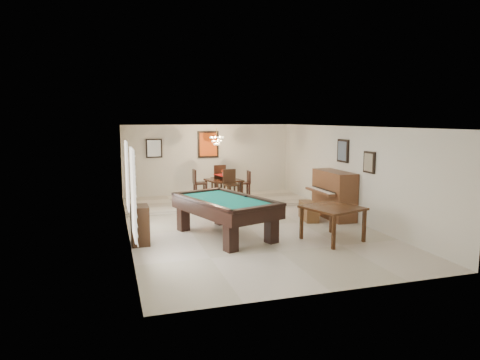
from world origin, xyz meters
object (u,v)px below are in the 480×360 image
dining_table (224,188)px  dining_chair_west (200,186)px  upright_piano (329,195)px  flower_vase (224,173)px  square_table (332,224)px  dining_chair_south (231,188)px  chandelier (217,137)px  apothecary_chest (140,225)px  dining_chair_east (244,185)px  dining_chair_north (218,181)px  piano_bench (309,211)px  pool_table (225,218)px

dining_table → dining_chair_west: bearing=-179.3°
dining_table → dining_chair_west: size_ratio=0.93×
upright_piano → flower_vase: bearing=130.8°
square_table → dining_chair_south: bearing=107.4°
dining_chair_west → chandelier: 1.67m
apothecary_chest → dining_chair_east: bearing=46.2°
dining_chair_north → dining_chair_east: bearing=128.2°
dining_table → chandelier: size_ratio=1.68×
piano_bench → chandelier: size_ratio=1.49×
dining_chair_west → chandelier: chandelier is taller
dining_chair_north → dining_chair_east: size_ratio=1.17×
pool_table → dining_chair_south: bearing=52.9°
pool_table → dining_table: (0.96, 3.73, 0.09)m
flower_vase → dining_chair_west: (-0.79, -0.01, -0.40)m
dining_chair_west → dining_chair_east: dining_chair_west is taller
dining_chair_west → flower_vase: bearing=-89.9°
apothecary_chest → dining_chair_west: size_ratio=0.81×
dining_table → dining_chair_east: dining_chair_east is taller
flower_vase → dining_chair_north: (-0.00, 0.75, -0.38)m
pool_table → square_table: size_ratio=2.33×
dining_table → dining_chair_east: (0.70, 0.01, 0.07)m
piano_bench → dining_chair_south: bearing=128.9°
piano_bench → dining_table: size_ratio=0.88×
piano_bench → apothecary_chest: size_ratio=1.02×
piano_bench → apothecary_chest: bearing=-167.7°
square_table → dining_chair_north: size_ratio=1.02×
apothecary_chest → dining_table: size_ratio=0.87×
dining_chair_south → dining_chair_west: bearing=136.1°
flower_vase → square_table: bearing=-74.6°
dining_chair_north → chandelier: 1.62m
piano_bench → square_table: bearing=-100.8°
pool_table → flower_vase: bearing=57.0°
pool_table → apothecary_chest: size_ratio=3.06×
piano_bench → dining_chair_west: 3.76m
pool_table → dining_chair_north: size_ratio=2.37×
dining_table → pool_table: bearing=-104.4°
dining_table → dining_chair_west: 0.80m
piano_bench → dining_chair_east: 3.00m
pool_table → dining_chair_west: size_ratio=2.49×
piano_bench → dining_table: (-1.71, 2.79, 0.29)m
piano_bench → dining_chair_south: dining_chair_south is taller
apothecary_chest → dining_chair_west: bearing=60.3°
dining_chair_south → dining_chair_west: dining_chair_south is taller
square_table → apothecary_chest: bearing=166.9°
dining_chair_south → dining_chair_east: bearing=45.2°
flower_vase → dining_table: bearing=0.0°
apothecary_chest → dining_chair_north: size_ratio=0.77×
dining_chair_south → dining_chair_west: (-0.84, 0.72, -0.02)m
dining_table → dining_chair_east: bearing=0.9°
piano_bench → dining_chair_south: 2.68m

